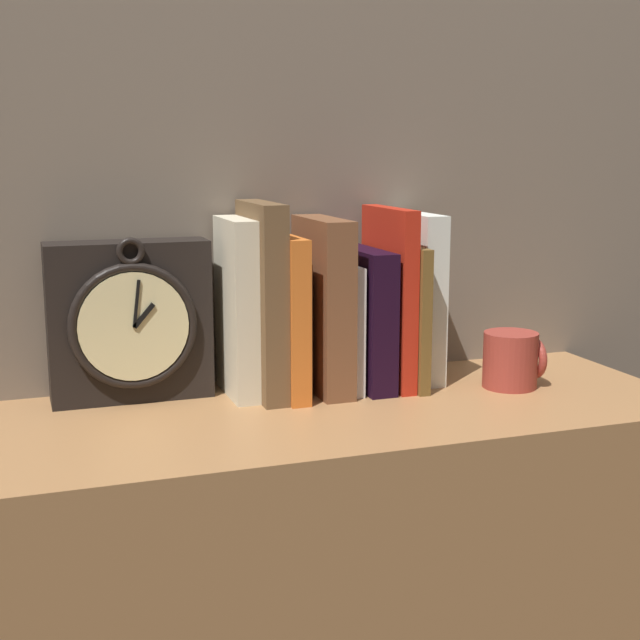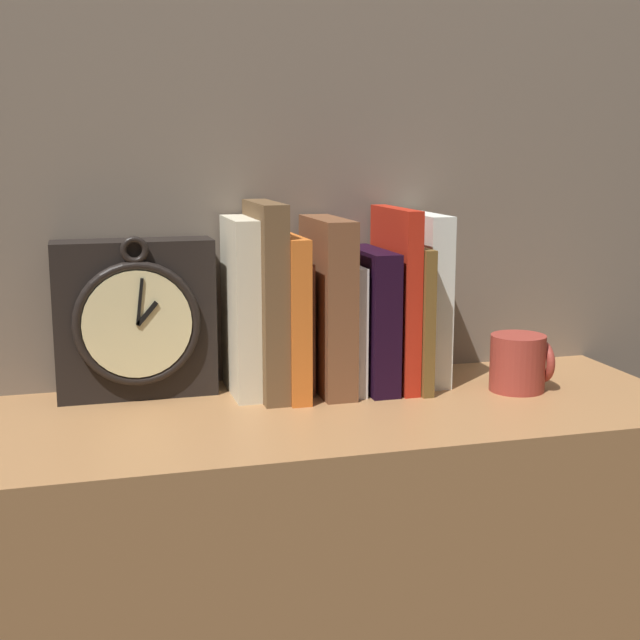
{
  "view_description": "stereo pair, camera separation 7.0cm",
  "coord_description": "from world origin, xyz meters",
  "px_view_note": "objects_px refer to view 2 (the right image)",
  "views": [
    {
      "loc": [
        -0.36,
        -1.03,
        1.26
      ],
      "look_at": [
        0.0,
        0.0,
        1.05
      ],
      "focal_mm": 50.0,
      "sensor_mm": 36.0,
      "label": 1
    },
    {
      "loc": [
        -0.3,
        -1.05,
        1.26
      ],
      "look_at": [
        0.0,
        0.0,
        1.05
      ],
      "focal_mm": 50.0,
      "sensor_mm": 36.0,
      "label": 2
    }
  ],
  "objects_px": {
    "book_slot2_orange": "(288,315)",
    "book_slot9_white": "(425,298)",
    "book_slot1_brown": "(266,300)",
    "book_slot6_black": "(371,319)",
    "book_slot0_cream": "(241,307)",
    "clock": "(135,319)",
    "book_slot8_brown": "(409,315)",
    "book_slot4_brown": "(328,305)",
    "book_slot5_white": "(347,325)",
    "book_slot3_brown": "(301,324)",
    "mug": "(520,363)",
    "book_slot7_red": "(395,298)"
  },
  "relations": [
    {
      "from": "book_slot0_cream",
      "to": "book_slot4_brown",
      "type": "distance_m",
      "value": 0.12
    },
    {
      "from": "book_slot0_cream",
      "to": "book_slot8_brown",
      "type": "height_order",
      "value": "book_slot0_cream"
    },
    {
      "from": "book_slot0_cream",
      "to": "book_slot6_black",
      "type": "xyz_separation_m",
      "value": [
        0.18,
        -0.01,
        -0.02
      ]
    },
    {
      "from": "book_slot2_orange",
      "to": "book_slot9_white",
      "type": "xyz_separation_m",
      "value": [
        0.2,
        0.01,
        0.01
      ]
    },
    {
      "from": "book_slot9_white",
      "to": "book_slot4_brown",
      "type": "bearing_deg",
      "value": -175.25
    },
    {
      "from": "book_slot2_orange",
      "to": "book_slot4_brown",
      "type": "relative_size",
      "value": 0.91
    },
    {
      "from": "clock",
      "to": "book_slot2_orange",
      "type": "distance_m",
      "value": 0.2
    },
    {
      "from": "book_slot3_brown",
      "to": "mug",
      "type": "distance_m",
      "value": 0.3
    },
    {
      "from": "book_slot4_brown",
      "to": "book_slot9_white",
      "type": "bearing_deg",
      "value": 4.75
    },
    {
      "from": "book_slot4_brown",
      "to": "mug",
      "type": "height_order",
      "value": "book_slot4_brown"
    },
    {
      "from": "book_slot7_red",
      "to": "book_slot9_white",
      "type": "bearing_deg",
      "value": 13.87
    },
    {
      "from": "book_slot7_red",
      "to": "book_slot9_white",
      "type": "height_order",
      "value": "book_slot7_red"
    },
    {
      "from": "clock",
      "to": "book_slot5_white",
      "type": "relative_size",
      "value": 1.26
    },
    {
      "from": "book_slot8_brown",
      "to": "book_slot1_brown",
      "type": "bearing_deg",
      "value": 178.55
    },
    {
      "from": "book_slot5_white",
      "to": "book_slot6_black",
      "type": "bearing_deg",
      "value": -10.22
    },
    {
      "from": "book_slot5_white",
      "to": "book_slot9_white",
      "type": "relative_size",
      "value": 0.73
    },
    {
      "from": "book_slot3_brown",
      "to": "book_slot7_red",
      "type": "bearing_deg",
      "value": -8.27
    },
    {
      "from": "clock",
      "to": "book_slot8_brown",
      "type": "height_order",
      "value": "clock"
    },
    {
      "from": "book_slot6_black",
      "to": "book_slot0_cream",
      "type": "bearing_deg",
      "value": 175.84
    },
    {
      "from": "book_slot4_brown",
      "to": "book_slot3_brown",
      "type": "bearing_deg",
      "value": 149.99
    },
    {
      "from": "book_slot3_brown",
      "to": "book_slot0_cream",
      "type": "bearing_deg",
      "value": -176.29
    },
    {
      "from": "book_slot2_orange",
      "to": "book_slot0_cream",
      "type": "bearing_deg",
      "value": 166.64
    },
    {
      "from": "book_slot1_brown",
      "to": "book_slot2_orange",
      "type": "bearing_deg",
      "value": -6.21
    },
    {
      "from": "book_slot2_orange",
      "to": "book_slot9_white",
      "type": "relative_size",
      "value": 0.9
    },
    {
      "from": "book_slot0_cream",
      "to": "book_slot5_white",
      "type": "relative_size",
      "value": 1.37
    },
    {
      "from": "book_slot7_red",
      "to": "book_slot4_brown",
      "type": "bearing_deg",
      "value": 179.89
    },
    {
      "from": "clock",
      "to": "book_slot3_brown",
      "type": "xyz_separation_m",
      "value": [
        0.22,
        -0.02,
        -0.02
      ]
    },
    {
      "from": "book_slot4_brown",
      "to": "book_slot7_red",
      "type": "height_order",
      "value": "book_slot7_red"
    },
    {
      "from": "book_slot1_brown",
      "to": "mug",
      "type": "relative_size",
      "value": 3.18
    },
    {
      "from": "book_slot3_brown",
      "to": "book_slot4_brown",
      "type": "bearing_deg",
      "value": -30.01
    },
    {
      "from": "book_slot4_brown",
      "to": "book_slot5_white",
      "type": "distance_m",
      "value": 0.04
    },
    {
      "from": "book_slot2_orange",
      "to": "mug",
      "type": "height_order",
      "value": "book_slot2_orange"
    },
    {
      "from": "book_slot9_white",
      "to": "mug",
      "type": "bearing_deg",
      "value": -40.28
    },
    {
      "from": "book_slot9_white",
      "to": "book_slot3_brown",
      "type": "bearing_deg",
      "value": 177.97
    },
    {
      "from": "book_slot2_orange",
      "to": "book_slot3_brown",
      "type": "relative_size",
      "value": 1.2
    },
    {
      "from": "clock",
      "to": "book_slot8_brown",
      "type": "relative_size",
      "value": 1.11
    },
    {
      "from": "book_slot1_brown",
      "to": "book_slot6_black",
      "type": "distance_m",
      "value": 0.15
    },
    {
      "from": "book_slot3_brown",
      "to": "book_slot6_black",
      "type": "distance_m",
      "value": 0.1
    },
    {
      "from": "book_slot8_brown",
      "to": "mug",
      "type": "height_order",
      "value": "book_slot8_brown"
    },
    {
      "from": "clock",
      "to": "book_slot5_white",
      "type": "bearing_deg",
      "value": -6.27
    },
    {
      "from": "book_slot8_brown",
      "to": "book_slot9_white",
      "type": "height_order",
      "value": "book_slot9_white"
    },
    {
      "from": "book_slot1_brown",
      "to": "book_slot3_brown",
      "type": "distance_m",
      "value": 0.07
    },
    {
      "from": "book_slot7_red",
      "to": "clock",
      "type": "bearing_deg",
      "value": 173.96
    },
    {
      "from": "book_slot2_orange",
      "to": "book_slot5_white",
      "type": "bearing_deg",
      "value": 4.91
    },
    {
      "from": "book_slot5_white",
      "to": "mug",
      "type": "relative_size",
      "value": 2.14
    },
    {
      "from": "book_slot1_brown",
      "to": "book_slot6_black",
      "type": "bearing_deg",
      "value": -0.61
    },
    {
      "from": "book_slot6_black",
      "to": "book_slot9_white",
      "type": "xyz_separation_m",
      "value": [
        0.09,
        0.01,
        0.02
      ]
    },
    {
      "from": "book_slot5_white",
      "to": "book_slot9_white",
      "type": "height_order",
      "value": "book_slot9_white"
    },
    {
      "from": "book_slot7_red",
      "to": "book_slot9_white",
      "type": "relative_size",
      "value": 1.04
    },
    {
      "from": "clock",
      "to": "book_slot8_brown",
      "type": "bearing_deg",
      "value": -6.22
    }
  ]
}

